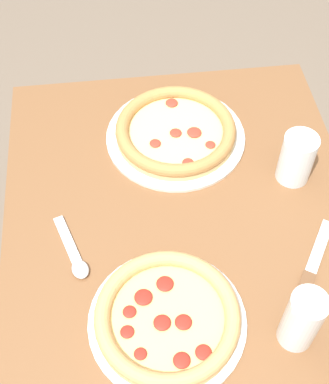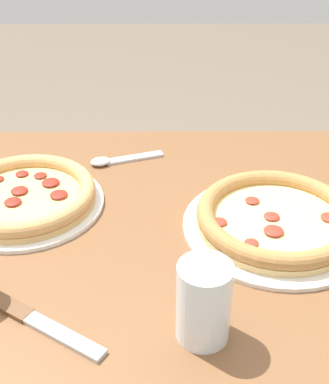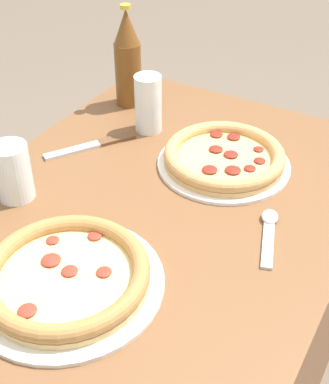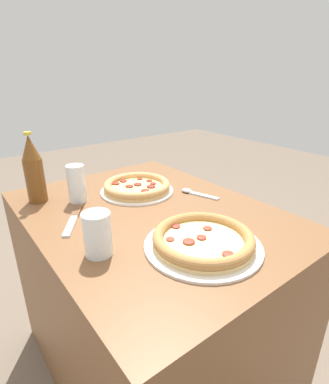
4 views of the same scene
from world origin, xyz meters
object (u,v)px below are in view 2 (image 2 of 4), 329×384
(pizza_veggie, at_px, (276,219))
(glass_iced_tea, at_px, (204,304))
(spoon, at_px, (115,160))
(pizza_salami, at_px, (25,196))
(knife, at_px, (34,320))

(pizza_veggie, relative_size, glass_iced_tea, 2.73)
(pizza_veggie, relative_size, spoon, 2.05)
(pizza_veggie, bearing_deg, glass_iced_tea, 59.18)
(pizza_salami, bearing_deg, glass_iced_tea, 134.31)
(pizza_veggie, xyz_separation_m, glass_iced_tea, (0.14, 0.24, 0.04))
(pizza_veggie, height_order, spoon, pizza_veggie)
(knife, height_order, spoon, spoon)
(pizza_salami, distance_m, glass_iced_tea, 0.44)
(glass_iced_tea, bearing_deg, pizza_salami, -45.69)
(pizza_veggie, xyz_separation_m, knife, (0.37, 0.21, -0.02))
(pizza_salami, distance_m, spoon, 0.22)
(glass_iced_tea, relative_size, knife, 0.60)
(spoon, bearing_deg, knife, 80.03)
(pizza_salami, xyz_separation_m, knife, (-0.07, 0.29, -0.02))
(glass_iced_tea, xyz_separation_m, spoon, (0.15, -0.48, -0.05))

